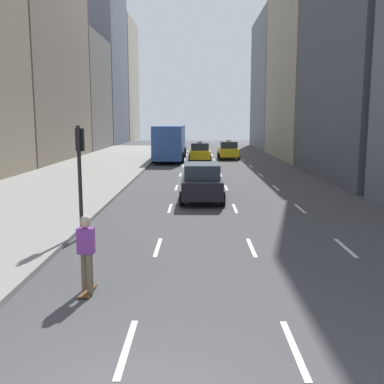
# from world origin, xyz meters

# --- Properties ---
(sidewalk_left) EXTENTS (8.00, 66.00, 0.15)m
(sidewalk_left) POSITION_xyz_m (-7.00, 27.00, 0.07)
(sidewalk_left) COLOR gray
(sidewalk_left) RESTS_ON ground
(lane_markings) EXTENTS (5.72, 56.00, 0.01)m
(lane_markings) POSITION_xyz_m (2.60, 23.00, 0.01)
(lane_markings) COLOR white
(lane_markings) RESTS_ON ground
(building_row_left) EXTENTS (6.00, 90.15, 31.59)m
(building_row_left) POSITION_xyz_m (-14.00, 44.94, 12.73)
(building_row_left) COLOR #4C515B
(building_row_left) RESTS_ON ground
(taxi_lead) EXTENTS (2.02, 4.40, 1.87)m
(taxi_lead) POSITION_xyz_m (1.20, 36.20, 0.88)
(taxi_lead) COLOR yellow
(taxi_lead) RESTS_ON ground
(taxi_second) EXTENTS (2.02, 4.40, 1.87)m
(taxi_second) POSITION_xyz_m (4.00, 38.96, 0.88)
(taxi_second) COLOR yellow
(taxi_second) RESTS_ON ground
(sedan_black_near) EXTENTS (2.02, 4.42, 1.78)m
(sedan_black_near) POSITION_xyz_m (1.20, 15.84, 0.90)
(sedan_black_near) COLOR black
(sedan_black_near) RESTS_ON ground
(city_bus) EXTENTS (2.80, 11.61, 3.25)m
(city_bus) POSITION_xyz_m (-1.61, 37.95, 1.79)
(city_bus) COLOR #2D519E
(city_bus) RESTS_ON ground
(skateboarder) EXTENTS (0.36, 0.80, 1.75)m
(skateboarder) POSITION_xyz_m (-1.43, 4.40, 0.96)
(skateboarder) COLOR brown
(skateboarder) RESTS_ON ground
(traffic_light_pole) EXTENTS (0.24, 0.42, 3.60)m
(traffic_light_pole) POSITION_xyz_m (-2.75, 9.17, 2.41)
(traffic_light_pole) COLOR black
(traffic_light_pole) RESTS_ON ground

